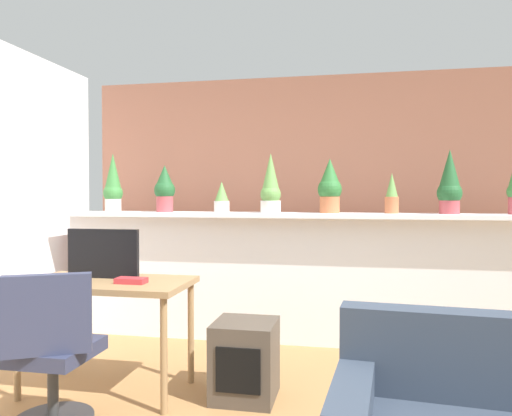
# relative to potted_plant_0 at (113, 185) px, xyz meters

# --- Properties ---
(divider_wall) EXTENTS (4.41, 0.16, 1.12)m
(divider_wall) POSITION_rel_potted_plant_0_xyz_m (1.78, 0.04, -0.86)
(divider_wall) COLOR white
(divider_wall) RESTS_ON ground
(plant_shelf) EXTENTS (4.41, 0.38, 0.04)m
(plant_shelf) POSITION_rel_potted_plant_0_xyz_m (1.78, -0.00, -0.28)
(plant_shelf) COLOR white
(plant_shelf) RESTS_ON divider_wall
(brick_wall_behind) EXTENTS (4.41, 0.10, 2.50)m
(brick_wall_behind) POSITION_rel_potted_plant_0_xyz_m (1.78, 0.64, -0.17)
(brick_wall_behind) COLOR #935B47
(brick_wall_behind) RESTS_ON ground
(potted_plant_0) EXTENTS (0.18, 0.18, 0.55)m
(potted_plant_0) POSITION_rel_potted_plant_0_xyz_m (0.00, 0.00, 0.00)
(potted_plant_0) COLOR silver
(potted_plant_0) RESTS_ON plant_shelf
(potted_plant_1) EXTENTS (0.19, 0.19, 0.43)m
(potted_plant_1) POSITION_rel_potted_plant_0_xyz_m (0.52, -0.01, -0.04)
(potted_plant_1) COLOR #B7474C
(potted_plant_1) RESTS_ON plant_shelf
(potted_plant_2) EXTENTS (0.14, 0.14, 0.28)m
(potted_plant_2) POSITION_rel_potted_plant_0_xyz_m (1.07, -0.02, -0.12)
(potted_plant_2) COLOR silver
(potted_plant_2) RESTS_ON plant_shelf
(potted_plant_3) EXTENTS (0.18, 0.18, 0.53)m
(potted_plant_3) POSITION_rel_potted_plant_0_xyz_m (1.52, -0.02, -0.02)
(potted_plant_3) COLOR silver
(potted_plant_3) RESTS_ON plant_shelf
(potted_plant_4) EXTENTS (0.21, 0.21, 0.48)m
(potted_plant_4) POSITION_rel_potted_plant_0_xyz_m (2.03, 0.03, -0.02)
(potted_plant_4) COLOR #C66B42
(potted_plant_4) RESTS_ON plant_shelf
(potted_plant_5) EXTENTS (0.12, 0.12, 0.35)m
(potted_plant_5) POSITION_rel_potted_plant_0_xyz_m (2.56, 0.04, -0.10)
(potted_plant_5) COLOR #C66B42
(potted_plant_5) RESTS_ON plant_shelf
(potted_plant_6) EXTENTS (0.20, 0.20, 0.54)m
(potted_plant_6) POSITION_rel_potted_plant_0_xyz_m (3.02, 0.02, -0.01)
(potted_plant_6) COLOR #B7474C
(potted_plant_6) RESTS_ON plant_shelf
(desk) EXTENTS (1.10, 0.60, 0.75)m
(desk) POSITION_rel_potted_plant_0_xyz_m (0.61, -1.26, -0.75)
(desk) COLOR #99754C
(desk) RESTS_ON ground
(tv_monitor) EXTENTS (0.52, 0.04, 0.34)m
(tv_monitor) POSITION_rel_potted_plant_0_xyz_m (0.54, -1.18, -0.50)
(tv_monitor) COLOR black
(tv_monitor) RESTS_ON desk
(office_chair) EXTENTS (0.52, 0.52, 0.91)m
(office_chair) POSITION_rel_potted_plant_0_xyz_m (0.61, -1.87, -1.03)
(office_chair) COLOR #262628
(office_chair) RESTS_ON ground
(side_cube_shelf) EXTENTS (0.40, 0.41, 0.50)m
(side_cube_shelf) POSITION_rel_potted_plant_0_xyz_m (1.54, -1.19, -1.17)
(side_cube_shelf) COLOR #4C4238
(side_cube_shelf) RESTS_ON ground
(book_on_desk) EXTENTS (0.20, 0.10, 0.04)m
(book_on_desk) POSITION_rel_potted_plant_0_xyz_m (0.82, -1.33, -0.65)
(book_on_desk) COLOR #B22D33
(book_on_desk) RESTS_ON desk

